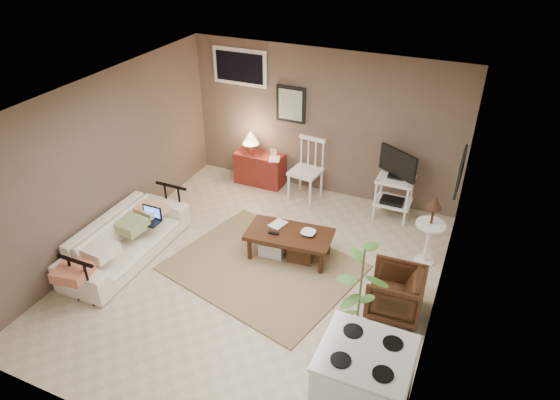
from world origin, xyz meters
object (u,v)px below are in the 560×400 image
at_px(tv_stand, 395,183).
at_px(potted_plant, 359,304).
at_px(stove, 362,392).
at_px(sofa, 125,233).
at_px(coffee_table, 289,243).
at_px(red_console, 259,166).
at_px(side_table, 431,222).
at_px(armchair, 395,291).
at_px(spindle_chair, 306,172).

bearing_deg(tv_stand, potted_plant, -84.62).
relative_size(tv_stand, stove, 1.11).
xyz_separation_m(sofa, tv_stand, (3.11, 2.47, 0.22)).
height_order(coffee_table, stove, stove).
bearing_deg(red_console, potted_plant, -49.85).
xyz_separation_m(coffee_table, potted_plant, (1.35, -1.39, 0.56)).
relative_size(coffee_table, sofa, 0.61).
height_order(coffee_table, potted_plant, potted_plant).
bearing_deg(sofa, tv_stand, -51.57).
bearing_deg(coffee_table, side_table, 20.55).
relative_size(red_console, side_table, 0.92).
relative_size(sofa, stove, 1.91).
bearing_deg(tv_stand, sofa, -141.57).
bearing_deg(armchair, stove, -1.49).
relative_size(coffee_table, stove, 1.16).
bearing_deg(potted_plant, armchair, 76.45).
bearing_deg(potted_plant, tv_stand, 95.38).
xyz_separation_m(sofa, armchair, (3.62, 0.41, -0.07)).
bearing_deg(sofa, spindle_chair, -33.74).
height_order(side_table, potted_plant, potted_plant).
bearing_deg(sofa, armchair, -83.47).
distance_m(spindle_chair, potted_plant, 3.48).
xyz_separation_m(coffee_table, tv_stand, (1.07, 1.59, 0.36)).
bearing_deg(tv_stand, armchair, -76.28).
bearing_deg(red_console, spindle_chair, -8.07).
bearing_deg(side_table, red_console, 160.34).
bearing_deg(armchair, coffee_table, -109.98).
xyz_separation_m(red_console, tv_stand, (2.36, -0.16, 0.27)).
relative_size(coffee_table, armchair, 1.88).
distance_m(sofa, red_console, 2.73).
bearing_deg(potted_plant, side_table, 78.91).
height_order(coffee_table, tv_stand, tv_stand).
bearing_deg(side_table, spindle_chair, 155.77).
height_order(side_table, armchair, side_table).
bearing_deg(tv_stand, red_console, 176.20).
height_order(tv_stand, stove, tv_stand).
relative_size(coffee_table, tv_stand, 1.05).
bearing_deg(spindle_chair, sofa, -123.74).
xyz_separation_m(sofa, stove, (3.67, -1.26, 0.13)).
bearing_deg(side_table, armchair, -99.06).
bearing_deg(stove, tv_stand, 98.45).
height_order(spindle_chair, armchair, spindle_chair).
distance_m(spindle_chair, armchair, 2.86).
xyz_separation_m(spindle_chair, potted_plant, (1.73, -3.00, 0.33)).
relative_size(red_console, tv_stand, 0.85).
bearing_deg(spindle_chair, armchair, -46.92).
height_order(potted_plant, stove, potted_plant).
relative_size(red_console, armchair, 1.51).
bearing_deg(tv_stand, stove, -81.55).
bearing_deg(sofa, coffee_table, -66.64).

